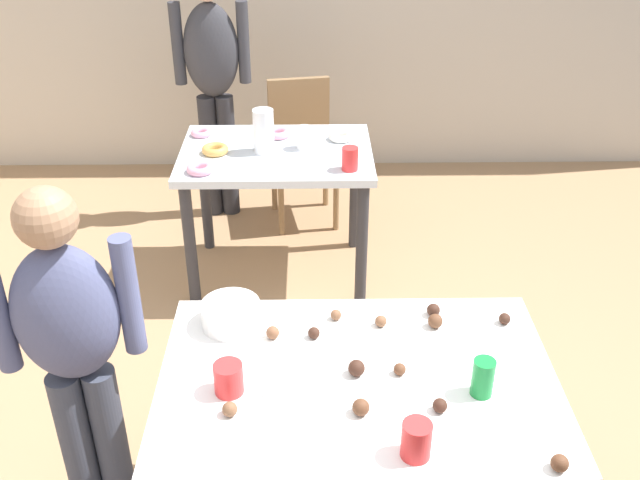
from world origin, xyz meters
The scene contains 31 objects.
dining_table_near centered at (0.09, -0.10, 0.65)m, with size 1.22×0.82×0.75m.
dining_table_far centered at (-0.23, 1.64, 0.63)m, with size 0.99×0.73×0.75m.
chair_far_table centered at (-0.10, 2.36, 0.50)m, with size 0.46×0.46×0.87m.
person_girl_near centered at (-0.80, 0.00, 0.79)m, with size 0.45×0.27×1.35m.
person_adult_far centered at (-0.62, 2.40, 0.93)m, with size 0.45×0.22×1.55m.
mixing_bowl centered at (-0.32, 0.17, 0.79)m, with size 0.20×0.20×0.09m, color white.
soda_can centered at (0.45, -0.18, 0.81)m, with size 0.07×0.07×0.12m, color #198438.
fork_near centered at (-0.11, -0.18, 0.75)m, with size 0.17×0.02×0.01m, color silver.
cup_near_0 centered at (-0.30, -0.16, 0.80)m, with size 0.09×0.09×0.10m, color red.
cup_near_1 centered at (0.22, -0.42, 0.80)m, with size 0.08×0.08×0.11m, color red.
cake_ball_0 centered at (0.09, -0.26, 0.78)m, with size 0.05×0.05×0.05m, color brown.
cake_ball_1 centered at (0.37, 0.21, 0.77)m, with size 0.05×0.05×0.05m, color #3D2319.
cake_ball_2 centered at (0.59, -0.48, 0.77)m, with size 0.05×0.05×0.05m, color brown.
cake_ball_3 centered at (-0.04, 0.09, 0.77)m, with size 0.04×0.04×0.04m, color #3D2319.
cake_ball_4 centered at (0.22, -0.09, 0.77)m, with size 0.04×0.04×0.04m, color brown.
cake_ball_5 centered at (0.03, 0.19, 0.77)m, with size 0.04×0.04×0.04m, color brown.
cake_ball_6 centered at (0.08, -0.09, 0.78)m, with size 0.05×0.05×0.05m, color #3D2319.
cake_ball_7 centered at (0.36, 0.14, 0.77)m, with size 0.05×0.05×0.05m, color brown.
cake_ball_8 centered at (0.31, -0.26, 0.77)m, with size 0.04×0.04×0.04m, color #3D2319.
cake_ball_9 centered at (0.18, 0.15, 0.77)m, with size 0.04×0.04×0.04m, color brown.
cake_ball_10 centered at (-0.29, -0.26, 0.77)m, with size 0.04×0.04×0.04m, color brown.
cake_ball_11 centered at (0.60, 0.16, 0.77)m, with size 0.04×0.04×0.04m, color #3D2319.
cake_ball_12 centered at (-0.18, 0.09, 0.77)m, with size 0.04×0.04×0.04m, color brown.
pitcher_far centered at (-0.29, 1.63, 0.86)m, with size 0.11×0.11×0.23m, color white.
cup_far_0 centered at (-0.08, 1.67, 0.81)m, with size 0.08×0.08×0.12m, color white.
cup_far_1 centered at (0.14, 1.41, 0.81)m, with size 0.08×0.08×0.12m, color red.
donut_far_0 centered at (-0.58, 1.39, 0.77)m, with size 0.13×0.13×0.04m, color pink.
donut_far_1 centered at (-0.54, 1.62, 0.77)m, with size 0.14×0.14×0.04m, color gold.
donut_far_2 centered at (-0.22, 1.83, 0.77)m, with size 0.13×0.13×0.04m, color pink.
donut_far_3 centered at (-0.64, 1.86, 0.77)m, with size 0.11×0.11×0.03m, color pink.
donut_far_4 centered at (0.11, 1.78, 0.77)m, with size 0.13×0.13×0.04m, color white.
Camera 1 is at (-0.05, -1.80, 2.23)m, focal length 40.59 mm.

